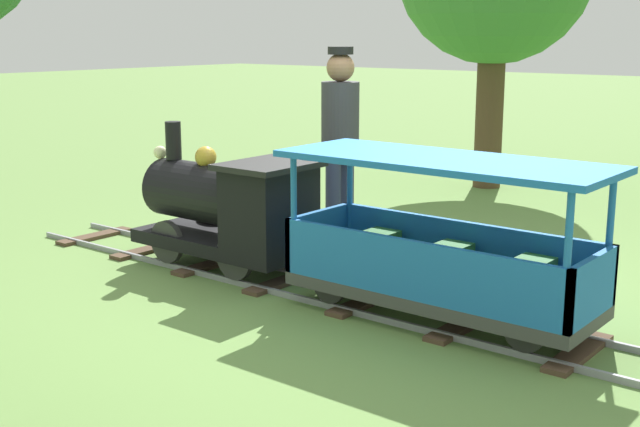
% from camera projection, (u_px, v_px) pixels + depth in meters
% --- Properties ---
extents(ground_plane, '(60.00, 60.00, 0.00)m').
position_uv_depth(ground_plane, '(367.00, 304.00, 5.41)').
color(ground_plane, '#608442').
extents(track, '(0.70, 5.70, 0.04)m').
position_uv_depth(track, '(323.00, 291.00, 5.63)').
color(track, gray).
rests_on(track, ground_plane).
extents(locomotive, '(0.66, 1.45, 1.03)m').
position_uv_depth(locomotive, '(230.00, 207.00, 6.05)').
color(locomotive, black).
rests_on(locomotive, ground_plane).
extents(passenger_car, '(0.76, 2.00, 0.97)m').
position_uv_depth(passenger_car, '(441.00, 254.00, 4.99)').
color(passenger_car, '#3F3F3F').
rests_on(passenger_car, ground_plane).
extents(conductor_person, '(0.30, 0.30, 1.62)m').
position_uv_depth(conductor_person, '(340.00, 132.00, 6.58)').
color(conductor_person, '#282D47').
rests_on(conductor_person, ground_plane).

